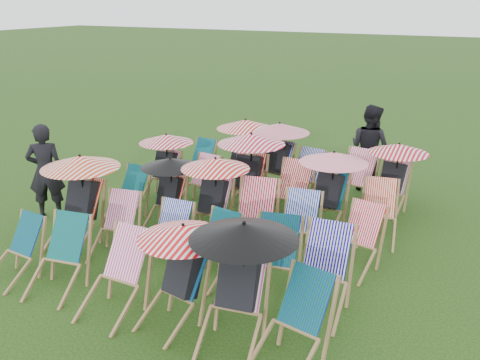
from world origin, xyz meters
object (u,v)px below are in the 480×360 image
at_px(person_left, 46,171).
at_px(person_rear, 369,148).
at_px(deckchair_0, 14,250).
at_px(deckchair_5, 292,324).
at_px(deckchair_29, 392,177).

xyz_separation_m(person_left, person_rear, (4.51, 3.91, 0.02)).
xyz_separation_m(deckchair_0, deckchair_5, (3.98, 0.04, 0.06)).
relative_size(deckchair_0, person_rear, 0.49).
relative_size(deckchair_0, deckchair_29, 0.68).
distance_m(deckchair_0, person_rear, 6.59).
bearing_deg(person_left, deckchair_29, 173.91).
bearing_deg(deckchair_29, person_rear, 130.66).
xyz_separation_m(deckchair_29, person_rear, (-0.66, 0.97, 0.20)).
height_order(deckchair_5, person_left, person_left).
xyz_separation_m(deckchair_0, person_left, (-1.22, 1.79, 0.41)).
height_order(deckchair_29, person_left, person_left).
bearing_deg(deckchair_29, person_left, -144.08).
bearing_deg(person_left, person_rear, -174.81).
xyz_separation_m(deckchair_0, person_rear, (3.29, 5.70, 0.43)).
relative_size(deckchair_29, person_left, 0.74).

